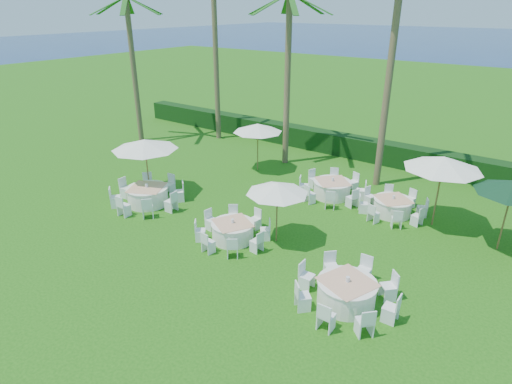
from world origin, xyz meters
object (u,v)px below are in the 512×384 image
banquet_table_c (346,292)px  banquet_table_e (332,188)px  umbrella_b (277,188)px  umbrella_c (258,128)px  umbrella_a (145,144)px  banquet_table_b (233,231)px  banquet_table_f (392,206)px  umbrella_d (443,163)px  banquet_table_a (148,195)px

banquet_table_c → banquet_table_e: bearing=119.9°
umbrella_b → umbrella_c: umbrella_c is taller
umbrella_a → banquet_table_e: bearing=34.1°
banquet_table_e → umbrella_a: bearing=-145.9°
banquet_table_e → banquet_table_b: bearing=-101.6°
banquet_table_f → umbrella_d: size_ratio=0.94×
banquet_table_f → umbrella_c: 8.00m
banquet_table_c → banquet_table_f: banquet_table_c is taller
banquet_table_a → umbrella_b: bearing=5.6°
banquet_table_a → umbrella_d: (10.74, 5.39, 2.21)m
banquet_table_b → umbrella_a: 6.24m
banquet_table_b → banquet_table_e: size_ratio=0.96×
banquet_table_a → banquet_table_c: (10.07, -1.21, -0.01)m
umbrella_a → umbrella_b: size_ratio=1.25×
banquet_table_f → umbrella_b: umbrella_b is taller
umbrella_c → umbrella_d: (9.35, -0.96, 0.34)m
banquet_table_c → umbrella_d: 7.00m
banquet_table_c → umbrella_a: size_ratio=1.04×
umbrella_a → umbrella_b: (7.18, -0.15, -0.26)m
banquet_table_b → banquet_table_c: bearing=-10.8°
umbrella_a → umbrella_c: umbrella_a is taller
umbrella_c → umbrella_d: bearing=-5.9°
banquet_table_a → banquet_table_b: 5.03m
banquet_table_c → umbrella_b: 4.47m
banquet_table_b → banquet_table_f: 6.93m
banquet_table_a → umbrella_a: size_ratio=1.08×
banquet_table_e → banquet_table_c: bearing=-60.1°
banquet_table_a → umbrella_c: umbrella_c is taller
banquet_table_e → banquet_table_a: bearing=-138.4°
banquet_table_f → umbrella_b: size_ratio=1.17×
banquet_table_a → umbrella_a: 2.27m
umbrella_d → banquet_table_c: bearing=-95.8°
banquet_table_a → banquet_table_c: banquet_table_a is taller
banquet_table_b → banquet_table_c: 5.14m
banquet_table_e → banquet_table_f: banquet_table_e is taller
banquet_table_c → umbrella_a: (-10.86, 1.98, 2.00)m
umbrella_b → umbrella_c: size_ratio=0.92×
banquet_table_c → umbrella_d: bearing=84.2°
umbrella_b → banquet_table_a: bearing=-174.4°
banquet_table_e → umbrella_b: 5.19m
umbrella_a → umbrella_c: 5.99m
banquet_table_c → banquet_table_e: 7.76m
banquet_table_e → umbrella_b: umbrella_b is taller
umbrella_c → umbrella_d: 9.41m
banquet_table_e → umbrella_c: (-4.82, 0.84, 1.89)m
banquet_table_b → banquet_table_f: (4.07, 5.61, -0.00)m
banquet_table_b → banquet_table_e: bearing=78.4°
banquet_table_e → umbrella_c: 5.24m
banquet_table_c → banquet_table_b: bearing=169.2°
umbrella_d → banquet_table_b: bearing=-135.4°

